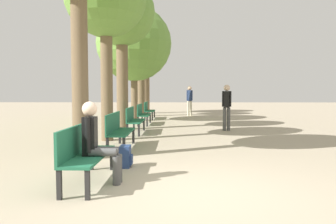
% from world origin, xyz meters
% --- Properties ---
extents(ground_plane, '(80.00, 80.00, 0.00)m').
position_xyz_m(ground_plane, '(0.00, 0.00, 0.00)').
color(ground_plane, tan).
extents(bench_row_0, '(0.46, 1.72, 0.88)m').
position_xyz_m(bench_row_0, '(-1.58, 0.52, 0.50)').
color(bench_row_0, '#1E6042').
rests_on(bench_row_0, ground_plane).
extents(bench_row_1, '(0.46, 1.72, 0.88)m').
position_xyz_m(bench_row_1, '(-1.58, 3.53, 0.50)').
color(bench_row_1, '#1E6042').
rests_on(bench_row_1, ground_plane).
extents(bench_row_2, '(0.46, 1.72, 0.88)m').
position_xyz_m(bench_row_2, '(-1.58, 6.54, 0.50)').
color(bench_row_2, '#1E6042').
rests_on(bench_row_2, ground_plane).
extents(bench_row_3, '(0.46, 1.72, 0.88)m').
position_xyz_m(bench_row_3, '(-1.58, 9.55, 0.50)').
color(bench_row_3, '#1E6042').
rests_on(bench_row_3, ground_plane).
extents(bench_row_4, '(0.46, 1.72, 0.88)m').
position_xyz_m(bench_row_4, '(-1.58, 12.56, 0.50)').
color(bench_row_4, '#1E6042').
rests_on(bench_row_4, ground_plane).
extents(tree_row_2, '(2.43, 2.43, 5.51)m').
position_xyz_m(tree_row_2, '(-2.13, 7.66, 4.18)').
color(tree_row_2, brown).
rests_on(tree_row_2, ground_plane).
extents(tree_row_3, '(3.55, 3.55, 5.46)m').
position_xyz_m(tree_row_3, '(-2.13, 11.20, 3.67)').
color(tree_row_3, brown).
rests_on(tree_row_3, ground_plane).
extents(tree_row_4, '(2.44, 2.44, 5.60)m').
position_xyz_m(tree_row_4, '(-2.13, 14.33, 4.27)').
color(tree_row_4, brown).
rests_on(tree_row_4, ground_plane).
extents(tree_row_5, '(3.18, 3.18, 6.18)m').
position_xyz_m(tree_row_5, '(-2.13, 17.06, 4.50)').
color(tree_row_5, brown).
rests_on(tree_row_5, ground_plane).
extents(person_seated, '(0.58, 0.33, 1.25)m').
position_xyz_m(person_seated, '(-1.35, 0.47, 0.66)').
color(person_seated, '#4C4C4C').
rests_on(person_seated, ground_plane).
extents(backpack, '(0.23, 0.30, 0.40)m').
position_xyz_m(backpack, '(-1.10, 1.56, 0.20)').
color(backpack, navy).
rests_on(backpack, ground_plane).
extents(pedestrian_near, '(0.35, 0.30, 1.74)m').
position_xyz_m(pedestrian_near, '(0.67, 14.62, 1.00)').
color(pedestrian_near, beige).
rests_on(pedestrian_near, ground_plane).
extents(pedestrian_mid, '(0.34, 0.27, 1.66)m').
position_xyz_m(pedestrian_mid, '(1.68, 7.36, 0.95)').
color(pedestrian_mid, '#4C4C4C').
rests_on(pedestrian_mid, ground_plane).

